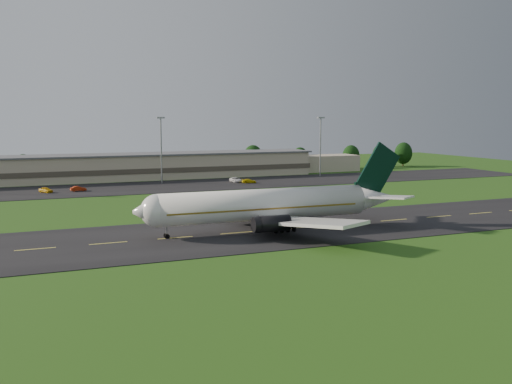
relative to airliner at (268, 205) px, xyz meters
name	(u,v)px	position (x,y,z in m)	size (l,w,h in m)	color
ground	(237,233)	(-5.95, 0.02, -4.66)	(360.00, 360.00, 0.00)	#1E4411
taxiway	(237,233)	(-5.95, 0.02, -4.61)	(220.00, 30.00, 0.10)	black
apron	(151,187)	(-5.95, 72.02, -4.61)	(260.00, 30.00, 0.10)	black
airliner	(268,205)	(0.00, 0.00, 0.00)	(51.27, 42.17, 15.57)	white
terminal	(155,166)	(0.45, 96.20, -0.67)	(145.00, 16.00, 8.40)	#BEAD91
light_mast_centre	(161,142)	(-0.95, 80.02, 8.08)	(2.40, 1.20, 20.35)	gray
light_mast_east	(320,139)	(54.05, 80.02, 8.08)	(2.40, 1.20, 20.35)	gray
tree_line	(251,159)	(38.57, 105.63, 0.28)	(192.51, 9.21, 9.96)	black
service_vehicle_a	(46,190)	(-34.86, 70.05, -3.82)	(1.74, 4.32, 1.47)	yellow
service_vehicle_b	(78,189)	(-26.48, 69.92, -3.87)	(1.46, 4.19, 1.38)	#99240A
service_vehicle_c	(236,180)	(21.08, 74.29, -3.81)	(2.50, 5.42, 1.51)	white
service_vehicle_d	(249,181)	(24.02, 70.30, -3.91)	(1.83, 4.50, 1.31)	yellow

